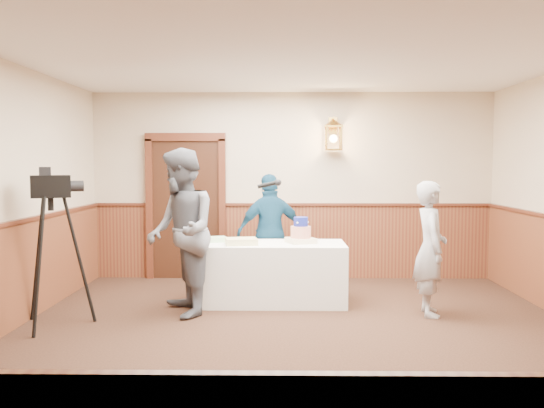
{
  "coord_description": "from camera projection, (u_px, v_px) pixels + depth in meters",
  "views": [
    {
      "loc": [
        -0.18,
        -5.18,
        1.73
      ],
      "look_at": [
        -0.28,
        1.7,
        1.25
      ],
      "focal_mm": 38.0,
      "sensor_mm": 36.0,
      "label": 1
    }
  ],
  "objects": [
    {
      "name": "assistant_p",
      "position": [
        271.0,
        233.0,
        7.81
      ],
      "size": [
        1.01,
        0.64,
        1.6
      ],
      "primitive_type": "imported",
      "rotation": [
        0.0,
        0.0,
        3.43
      ],
      "color": "navy",
      "rests_on": "ground"
    },
    {
      "name": "sheet_cake_yellow",
      "position": [
        241.0,
        241.0,
        7.0
      ],
      "size": [
        0.42,
        0.35,
        0.08
      ],
      "primitive_type": "cube",
      "rotation": [
        0.0,
        0.0,
        0.19
      ],
      "color": "#E5D389",
      "rests_on": "display_table"
    },
    {
      "name": "baker",
      "position": [
        430.0,
        248.0,
        6.55
      ],
      "size": [
        0.4,
        0.58,
        1.54
      ],
      "primitive_type": "imported",
      "rotation": [
        0.0,
        0.0,
        1.52
      ],
      "color": "#9E9EA4",
      "rests_on": "ground"
    },
    {
      "name": "tiered_cake",
      "position": [
        301.0,
        233.0,
        7.14
      ],
      "size": [
        0.4,
        0.4,
        0.32
      ],
      "rotation": [
        0.0,
        0.0,
        0.38
      ],
      "color": "beige",
      "rests_on": "display_table"
    },
    {
      "name": "tv_camera_rig",
      "position": [
        52.0,
        259.0,
        6.1
      ],
      "size": [
        0.62,
        0.59,
        1.61
      ],
      "rotation": [
        0.0,
        0.0,
        0.43
      ],
      "color": "black",
      "rests_on": "ground"
    },
    {
      "name": "display_table",
      "position": [
        272.0,
        273.0,
        7.16
      ],
      "size": [
        1.8,
        0.8,
        0.75
      ],
      "primitive_type": "cube",
      "color": "white",
      "rests_on": "ground"
    },
    {
      "name": "ground",
      "position": [
        300.0,
        352.0,
        5.28
      ],
      "size": [
        7.0,
        7.0,
        0.0
      ],
      "primitive_type": "plane",
      "color": "black",
      "rests_on": "ground"
    },
    {
      "name": "interviewer",
      "position": [
        181.0,
        232.0,
        6.53
      ],
      "size": [
        1.65,
        1.12,
        1.91
      ],
      "rotation": [
        0.0,
        0.0,
        -1.21
      ],
      "color": "#585A62",
      "rests_on": "ground"
    },
    {
      "name": "room_shell",
      "position": [
        293.0,
        185.0,
        5.63
      ],
      "size": [
        6.02,
        7.02,
        2.81
      ],
      "color": "beige",
      "rests_on": "ground"
    },
    {
      "name": "sheet_cake_green",
      "position": [
        216.0,
        239.0,
        7.26
      ],
      "size": [
        0.31,
        0.28,
        0.06
      ],
      "primitive_type": "cube",
      "rotation": [
        0.0,
        0.0,
        0.35
      ],
      "color": "#97CA8E",
      "rests_on": "display_table"
    }
  ]
}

